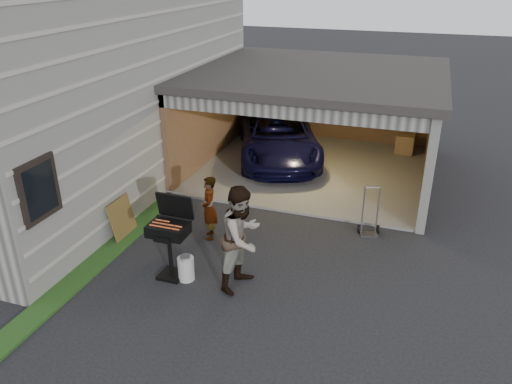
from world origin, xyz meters
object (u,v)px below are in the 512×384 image
Objects in this scene: minivan at (278,138)px; hand_truck at (369,225)px; man at (242,238)px; plywood_panel at (122,218)px; propane_tank at (186,268)px; woman at (209,208)px; bbq_grill at (169,231)px.

hand_truck is (3.25, -3.78, -0.46)m from minivan.
man is 3.48m from hand_truck.
plywood_panel is 0.77× the size of hand_truck.
plywood_panel reaches higher than propane_tank.
minivan is 4.29× the size of hand_truck.
hand_truck is at bearing 19.88° from plywood_panel.
woman is 0.71× the size of man.
bbq_grill is at bearing -154.08° from hand_truck.
minivan is 5.56× the size of plywood_panel.
man reaches higher than minivan.
bbq_grill reaches higher than propane_tank.
woman is at bearing 86.40° from bbq_grill.
propane_tank is at bearing -150.87° from hand_truck.
plywood_panel is 5.48m from hand_truck.
propane_tank is (-1.08, -0.19, -0.77)m from man.
minivan is 5.01m from hand_truck.
bbq_grill is at bearing 172.18° from propane_tank.
propane_tank is 4.25m from hand_truck.
bbq_grill reaches higher than plywood_panel.
man reaches higher than bbq_grill.
hand_truck is (3.09, 2.92, -0.02)m from propane_tank.
woman is 1.63× the size of plywood_panel.
hand_truck is at bearing 88.15° from woman.
bbq_grill is (-0.15, -6.66, 0.28)m from minivan.
propane_tank is (0.16, -6.70, -0.45)m from minivan.
minivan is 2.44× the size of man.
bbq_grill is (-1.40, -0.15, -0.04)m from man.
man is 1.24× the size of bbq_grill.
woman is at bearing -111.32° from minivan.
woman is 1.72m from propane_tank.
man is at bearing -140.63° from hand_truck.
bbq_grill reaches higher than woman.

